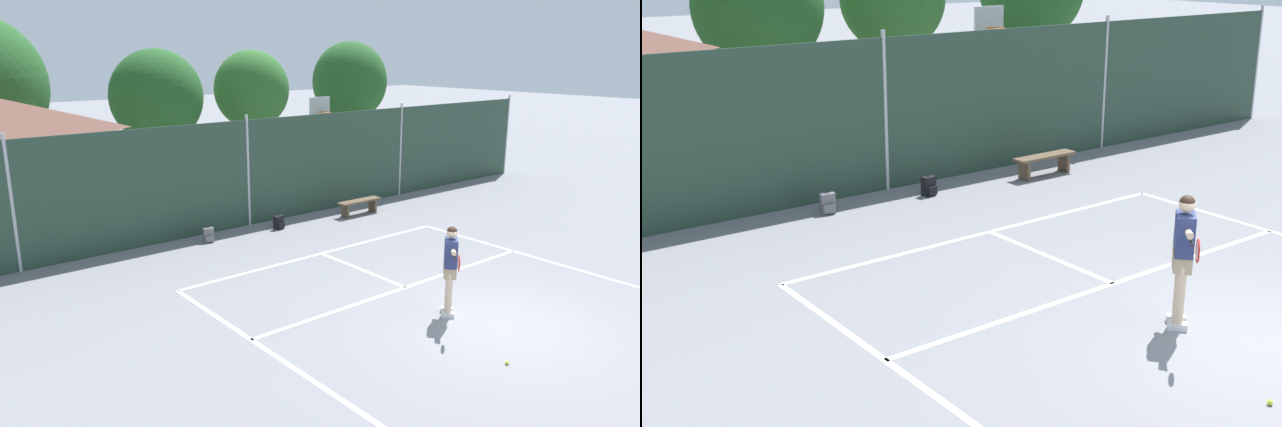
% 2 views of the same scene
% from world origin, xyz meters
% --- Properties ---
extents(ground_plane, '(120.00, 120.00, 0.00)m').
position_xyz_m(ground_plane, '(0.00, 0.00, 0.00)').
color(ground_plane, gray).
extents(court_markings, '(8.30, 11.10, 0.01)m').
position_xyz_m(court_markings, '(0.00, 0.65, 0.00)').
color(court_markings, white).
rests_on(court_markings, ground).
extents(chainlink_fence, '(26.09, 0.09, 3.34)m').
position_xyz_m(chainlink_fence, '(0.00, 9.00, 1.60)').
color(chainlink_fence, '#284233').
rests_on(chainlink_fence, ground).
extents(basketball_hoop, '(0.90, 0.67, 3.55)m').
position_xyz_m(basketball_hoop, '(4.25, 10.92, 2.31)').
color(basketball_hoop, yellow).
rests_on(basketball_hoop, ground).
extents(treeline_backdrop, '(26.53, 4.52, 6.47)m').
position_xyz_m(treeline_backdrop, '(-1.84, 17.46, 3.70)').
color(treeline_backdrop, brown).
rests_on(treeline_backdrop, ground).
extents(tennis_player, '(1.03, 1.09, 1.85)m').
position_xyz_m(tennis_player, '(-0.42, 0.92, 1.11)').
color(tennis_player, silver).
rests_on(tennis_player, ground).
extents(tennis_ball, '(0.07, 0.07, 0.07)m').
position_xyz_m(tennis_ball, '(-1.20, -1.02, 0.03)').
color(tennis_ball, '#CCE033').
rests_on(tennis_ball, ground).
extents(backpack_grey, '(0.31, 0.28, 0.46)m').
position_xyz_m(backpack_grey, '(-1.81, 8.26, 0.19)').
color(backpack_grey, slate).
rests_on(backpack_grey, ground).
extents(backpack_black, '(0.31, 0.28, 0.46)m').
position_xyz_m(backpack_black, '(0.45, 8.08, 0.19)').
color(backpack_black, black).
rests_on(backpack_black, ground).
extents(courtside_bench, '(1.60, 0.36, 0.48)m').
position_xyz_m(courtside_bench, '(3.43, 7.80, 0.36)').
color(courtside_bench, brown).
rests_on(courtside_bench, ground).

